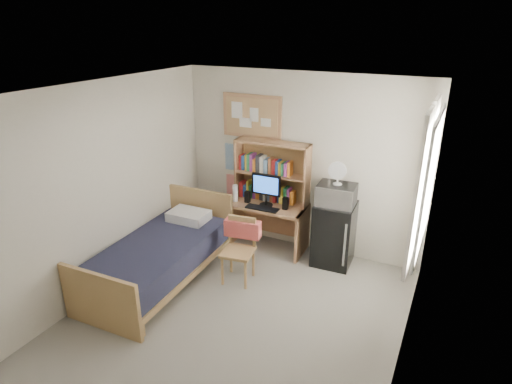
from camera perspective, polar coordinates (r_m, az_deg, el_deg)
The scene contains 26 objects.
floor at distance 5.13m, azimuth -3.34°, elevation -17.13°, with size 3.60×4.20×0.02m, color gray.
ceiling at distance 4.04m, azimuth -4.16°, elevation 13.06°, with size 3.60×4.20×0.02m, color white.
wall_back at distance 6.20m, azimuth 5.99°, elevation 3.75°, with size 3.60×0.04×2.60m, color silver.
wall_front at distance 3.09m, azimuth -24.59°, elevation -18.78°, with size 3.60×0.04×2.60m, color silver.
wall_left at distance 5.49m, azimuth -20.25°, elevation 0.03°, with size 0.04×4.20×2.60m, color silver.
wall_right at distance 3.94m, azimuth 19.92°, elevation -8.63°, with size 0.04×4.20×2.60m, color silver.
window_unit at distance 4.92m, azimuth 21.66°, elevation 1.11°, with size 0.10×1.40×1.70m, color white.
curtain_left at distance 4.55m, azimuth 20.75°, elevation -0.42°, with size 0.04×0.55×1.70m, color silver.
curtain_right at distance 5.30m, azimuth 21.79°, elevation 2.53°, with size 0.04×0.55×1.70m, color silver.
bulletin_board at distance 6.33m, azimuth -0.55°, elevation 10.05°, with size 0.94×0.03×0.64m, color tan.
poster_wave at distance 6.65m, azimuth -2.98°, elevation 4.64°, with size 0.30×0.01×0.42m, color #2969A5.
poster_japan at distance 6.80m, azimuth -2.90°, elevation 0.85°, with size 0.28×0.01×0.36m, color red.
desk at distance 6.43m, azimuth 1.53°, elevation -4.54°, with size 1.14×0.57×0.71m, color tan.
desk_chair at distance 5.60m, azimuth -2.45°, elevation -7.94°, with size 0.43×0.43×0.86m, color tan.
mini_fridge at distance 6.10m, azimuth 10.34°, elevation -5.49°, with size 0.53×0.53×0.90m, color black.
bed at distance 5.80m, azimuth -12.81°, elevation -9.10°, with size 1.03×2.06×0.57m, color #1A1B2F.
hutch at distance 6.24m, azimuth 2.14°, elevation 2.69°, with size 1.11×0.28×0.91m, color tan.
monitor at distance 6.14m, azimuth 1.36°, elevation 0.16°, with size 0.44×0.03×0.46m, color black.
keyboard at distance 6.10m, azimuth 0.82°, elevation -2.20°, with size 0.48×0.15×0.02m, color black.
speaker_left at distance 6.31m, azimuth -1.15°, elevation -0.65°, with size 0.07×0.07×0.17m, color black.
speaker_right at distance 6.09m, azimuth 3.94°, elevation -1.53°, with size 0.07×0.07×0.18m, color black.
water_bottle at distance 6.33m, azimuth -2.78°, elevation -0.16°, with size 0.08×0.08×0.26m, color white.
hoodie at distance 5.66m, azimuth -1.78°, elevation -4.90°, with size 0.48×0.15×0.23m, color #DC5853.
microwave at distance 5.83m, azimuth 10.68°, elevation -0.36°, with size 0.50×0.38×0.29m, color silver.
desk_fan at distance 5.73m, azimuth 10.88°, elevation 2.35°, with size 0.24×0.24×0.29m, color white.
pillow at distance 6.17m, azimuth -8.96°, elevation -3.15°, with size 0.55×0.38×0.13m, color white.
Camera 1 is at (2.02, -3.44, 3.21)m, focal length 30.00 mm.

